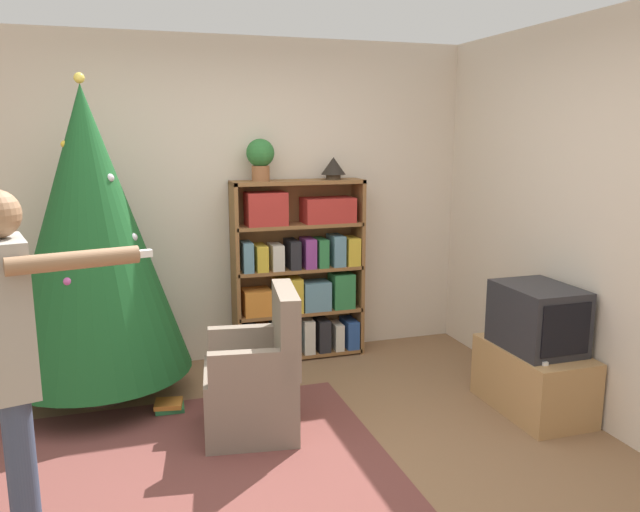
{
  "coord_description": "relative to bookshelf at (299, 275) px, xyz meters",
  "views": [
    {
      "loc": [
        -0.76,
        -2.98,
        1.86
      ],
      "look_at": [
        0.48,
        0.9,
        1.05
      ],
      "focal_mm": 35.0,
      "sensor_mm": 36.0,
      "label": 1
    }
  ],
  "objects": [
    {
      "name": "bookshelf",
      "position": [
        0.0,
        0.0,
        0.0
      ],
      "size": [
        1.08,
        0.27,
        1.48
      ],
      "color": "brown",
      "rests_on": "ground_plane"
    },
    {
      "name": "ground_plane",
      "position": [
        -0.59,
        -1.84,
        -0.7
      ],
      "size": [
        14.0,
        14.0,
        0.0
      ],
      "primitive_type": "plane",
      "color": "#846042"
    },
    {
      "name": "armchair",
      "position": [
        -0.62,
        -1.21,
        -0.38
      ],
      "size": [
        0.64,
        0.64,
        0.92
      ],
      "rotation": [
        0.0,
        0.0,
        -1.71
      ],
      "color": "#7A6B5B",
      "rests_on": "ground_plane"
    },
    {
      "name": "area_rug",
      "position": [
        -1.24,
        -1.7,
        -0.7
      ],
      "size": [
        2.58,
        2.17,
        0.01
      ],
      "color": "brown",
      "rests_on": "ground_plane"
    },
    {
      "name": "wall_right",
      "position": [
        1.53,
        -1.84,
        0.6
      ],
      "size": [
        0.1,
        8.0,
        2.6
      ],
      "color": "beige",
      "rests_on": "ground_plane"
    },
    {
      "name": "game_remote",
      "position": [
        1.09,
        -1.72,
        -0.25
      ],
      "size": [
        0.04,
        0.12,
        0.02
      ],
      "color": "white",
      "rests_on": "tv_stand"
    },
    {
      "name": "standing_person",
      "position": [
        -1.81,
        -2.19,
        0.28
      ],
      "size": [
        0.7,
        0.46,
        1.65
      ],
      "rotation": [
        0.0,
        0.0,
        -1.34
      ],
      "color": "#38425B",
      "rests_on": "ground_plane"
    },
    {
      "name": "christmas_tree",
      "position": [
        -1.57,
        -0.4,
        0.49
      ],
      "size": [
        1.27,
        1.27,
        2.24
      ],
      "color": "#4C3323",
      "rests_on": "ground_plane"
    },
    {
      "name": "book_pile_near_tree",
      "position": [
        -1.13,
        -0.74,
        -0.67
      ],
      "size": [
        0.21,
        0.19,
        0.07
      ],
      "color": "#2D7A42",
      "rests_on": "ground_plane"
    },
    {
      "name": "potted_plant",
      "position": [
        -0.3,
        0.01,
        0.97
      ],
      "size": [
        0.22,
        0.22,
        0.33
      ],
      "color": "#935B38",
      "rests_on": "bookshelf"
    },
    {
      "name": "television",
      "position": [
        1.23,
        -1.48,
        -0.05
      ],
      "size": [
        0.43,
        0.57,
        0.43
      ],
      "color": "#28282D",
      "rests_on": "tv_stand"
    },
    {
      "name": "wall_back",
      "position": [
        -0.59,
        0.22,
        0.6
      ],
      "size": [
        8.0,
        0.1,
        2.6
      ],
      "color": "beige",
      "rests_on": "ground_plane"
    },
    {
      "name": "table_lamp",
      "position": [
        0.3,
        0.01,
        0.88
      ],
      "size": [
        0.2,
        0.2,
        0.18
      ],
      "color": "#473828",
      "rests_on": "bookshelf"
    },
    {
      "name": "tv_stand",
      "position": [
        1.23,
        -1.48,
        -0.48
      ],
      "size": [
        0.47,
        0.79,
        0.44
      ],
      "color": "tan",
      "rests_on": "ground_plane"
    }
  ]
}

